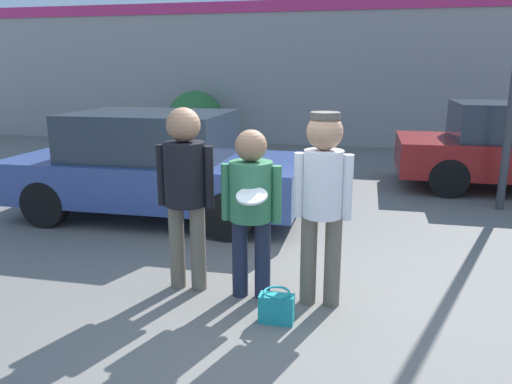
{
  "coord_description": "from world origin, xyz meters",
  "views": [
    {
      "loc": [
        0.68,
        -4.17,
        2.14
      ],
      "look_at": [
        -0.33,
        0.36,
        0.99
      ],
      "focal_mm": 35.0,
      "sensor_mm": 36.0,
      "label": 1
    }
  ],
  "objects_px": {
    "person_left": "(185,182)",
    "person_middle_with_frisbee": "(251,200)",
    "parked_car_near": "(157,165)",
    "shrub": "(196,119)",
    "person_right": "(323,191)",
    "handbag": "(276,307)"
  },
  "relations": [
    {
      "from": "shrub",
      "to": "person_middle_with_frisbee",
      "type": "bearing_deg",
      "value": -67.69
    },
    {
      "from": "person_right",
      "to": "shrub",
      "type": "bearing_deg",
      "value": 115.78
    },
    {
      "from": "handbag",
      "to": "parked_car_near",
      "type": "bearing_deg",
      "value": 129.08
    },
    {
      "from": "parked_car_near",
      "to": "handbag",
      "type": "bearing_deg",
      "value": -50.92
    },
    {
      "from": "person_right",
      "to": "parked_car_near",
      "type": "distance_m",
      "value": 3.58
    },
    {
      "from": "parked_car_near",
      "to": "handbag",
      "type": "relative_size",
      "value": 14.14
    },
    {
      "from": "person_middle_with_frisbee",
      "to": "parked_car_near",
      "type": "bearing_deg",
      "value": 129.68
    },
    {
      "from": "person_left",
      "to": "handbag",
      "type": "relative_size",
      "value": 5.97
    },
    {
      "from": "handbag",
      "to": "person_right",
      "type": "bearing_deg",
      "value": 52.84
    },
    {
      "from": "person_middle_with_frisbee",
      "to": "shrub",
      "type": "relative_size",
      "value": 1.05
    },
    {
      "from": "person_left",
      "to": "person_middle_with_frisbee",
      "type": "distance_m",
      "value": 0.67
    },
    {
      "from": "person_left",
      "to": "parked_car_near",
      "type": "bearing_deg",
      "value": 119.57
    },
    {
      "from": "person_middle_with_frisbee",
      "to": "person_left",
      "type": "bearing_deg",
      "value": 175.46
    },
    {
      "from": "person_left",
      "to": "parked_car_near",
      "type": "relative_size",
      "value": 0.42
    },
    {
      "from": "person_left",
      "to": "person_right",
      "type": "height_order",
      "value": "person_left"
    },
    {
      "from": "person_right",
      "to": "handbag",
      "type": "xyz_separation_m",
      "value": [
        -0.33,
        -0.44,
        -0.94
      ]
    },
    {
      "from": "person_left",
      "to": "person_middle_with_frisbee",
      "type": "height_order",
      "value": "person_left"
    },
    {
      "from": "person_right",
      "to": "shrub",
      "type": "height_order",
      "value": "person_right"
    },
    {
      "from": "person_middle_with_frisbee",
      "to": "shrub",
      "type": "xyz_separation_m",
      "value": [
        -3.66,
        8.93,
        -0.2
      ]
    },
    {
      "from": "person_right",
      "to": "person_middle_with_frisbee",
      "type": "bearing_deg",
      "value": 179.08
    },
    {
      "from": "person_left",
      "to": "handbag",
      "type": "height_order",
      "value": "person_left"
    },
    {
      "from": "parked_car_near",
      "to": "shrub",
      "type": "bearing_deg",
      "value": 104.43
    }
  ]
}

